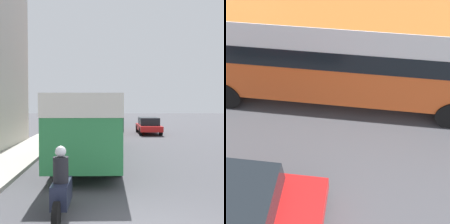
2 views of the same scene
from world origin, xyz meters
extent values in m
cube|color=#EA5B23|center=(-1.76, 21.66, 1.71)|extent=(2.57, 10.11, 2.42)
cube|color=white|center=(-1.76, 21.66, 2.56)|extent=(2.59, 10.16, 0.73)
cube|color=black|center=(-1.76, 21.66, 2.01)|extent=(2.62, 9.71, 0.53)
cylinder|color=black|center=(-2.94, 24.79, 0.50)|extent=(0.28, 1.00, 1.00)
cylinder|color=black|center=(-2.94, 18.52, 0.50)|extent=(0.28, 1.00, 1.00)
cylinder|color=black|center=(1.89, 21.02, 0.32)|extent=(0.22, 0.64, 0.64)
camera|label=1|loc=(-0.83, -6.03, 2.79)|focal=50.00mm
camera|label=2|loc=(5.00, 22.38, 6.77)|focal=50.00mm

